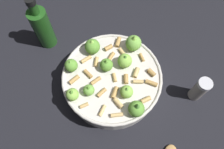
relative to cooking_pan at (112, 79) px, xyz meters
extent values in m
plane|color=black|center=(0.00, 0.00, -0.04)|extent=(2.40, 2.40, 0.00)
cylinder|color=beige|center=(0.00, 0.00, -0.01)|extent=(0.27, 0.27, 0.07)
torus|color=beige|center=(0.00, 0.00, 0.02)|extent=(0.28, 0.28, 0.01)
sphere|color=#8CC64C|center=(0.05, 0.00, 0.04)|extent=(0.04, 0.04, 0.04)
cone|color=#4C8933|center=(0.05, 0.00, 0.06)|extent=(0.02, 0.02, 0.01)
sphere|color=#609E38|center=(0.02, 0.10, 0.05)|extent=(0.04, 0.04, 0.04)
cone|color=#8CC64C|center=(0.02, 0.10, 0.07)|extent=(0.02, 0.02, 0.02)
sphere|color=#609E38|center=(-0.03, -0.11, 0.04)|extent=(0.04, 0.04, 0.04)
cone|color=#4C8933|center=(-0.03, -0.11, 0.07)|extent=(0.02, 0.02, 0.02)
sphere|color=#609E38|center=(-0.06, 0.10, 0.04)|extent=(0.04, 0.04, 0.04)
cone|color=#75B247|center=(-0.06, 0.10, 0.06)|extent=(0.01, 0.01, 0.01)
sphere|color=#609E38|center=(0.01, 0.03, 0.04)|extent=(0.04, 0.04, 0.04)
cone|color=#609E38|center=(0.01, 0.03, 0.06)|extent=(0.02, 0.02, 0.02)
sphere|color=#75B247|center=(-0.08, 0.01, 0.04)|extent=(0.03, 0.03, 0.03)
cone|color=#609E38|center=(-0.08, 0.01, 0.06)|extent=(0.01, 0.01, 0.01)
sphere|color=#8CC64C|center=(-0.01, -0.06, 0.04)|extent=(0.03, 0.03, 0.03)
cone|color=#75B247|center=(-0.01, -0.06, 0.06)|extent=(0.02, 0.02, 0.01)
sphere|color=#8CC64C|center=(-0.11, 0.03, 0.04)|extent=(0.03, 0.03, 0.03)
cone|color=#609E38|center=(-0.11, 0.03, 0.06)|extent=(0.02, 0.02, 0.01)
sphere|color=#75B247|center=(0.11, 0.02, 0.05)|extent=(0.05, 0.05, 0.05)
cone|color=#8CC64C|center=(0.11, 0.02, 0.07)|extent=(0.02, 0.02, 0.02)
cylinder|color=tan|center=(-0.01, 0.09, 0.03)|extent=(0.03, 0.02, 0.01)
cylinder|color=tan|center=(-0.01, -0.01, 0.03)|extent=(0.02, 0.03, 0.01)
cylinder|color=tan|center=(0.06, 0.07, 0.03)|extent=(0.03, 0.02, 0.01)
cylinder|color=tan|center=(0.06, -0.09, 0.03)|extent=(0.02, 0.03, 0.01)
cylinder|color=tan|center=(-0.04, 0.02, 0.03)|extent=(0.03, 0.01, 0.01)
cylinder|color=tan|center=(-0.09, -0.05, 0.03)|extent=(0.03, 0.02, 0.01)
cylinder|color=tan|center=(-0.06, -0.02, 0.03)|extent=(0.03, 0.01, 0.01)
cylinder|color=tan|center=(0.08, -0.07, 0.03)|extent=(0.01, 0.02, 0.01)
cylinder|color=tan|center=(-0.03, -0.04, 0.03)|extent=(0.03, 0.02, 0.01)
cylinder|color=tan|center=(-0.08, 0.06, 0.03)|extent=(0.03, 0.01, 0.01)
cylinder|color=tan|center=(0.10, -0.02, 0.03)|extent=(0.02, 0.03, 0.01)
cylinder|color=tan|center=(-0.05, -0.07, 0.03)|extent=(0.02, 0.03, 0.01)
cylinder|color=tan|center=(-0.04, 0.05, 0.03)|extent=(0.01, 0.03, 0.01)
cylinder|color=tan|center=(0.05, -0.04, 0.03)|extent=(0.03, 0.02, 0.01)
cylinder|color=tan|center=(0.07, 0.03, 0.03)|extent=(0.02, 0.03, 0.01)
cylinder|color=tan|center=(-0.07, -0.09, 0.03)|extent=(0.03, 0.03, 0.01)
cylinder|color=tan|center=(-0.01, 0.06, 0.03)|extent=(0.03, 0.03, 0.01)
cylinder|color=tan|center=(0.01, -0.11, 0.03)|extent=(0.03, 0.02, 0.01)
cylinder|color=tan|center=(0.04, 0.04, 0.03)|extent=(0.03, 0.02, 0.01)
cylinder|color=tan|center=(0.02, -0.04, 0.03)|extent=(0.03, 0.03, 0.01)
cylinder|color=tan|center=(-0.11, -0.01, 0.03)|extent=(0.02, 0.02, 0.01)
cylinder|color=tan|center=(0.09, 0.06, 0.03)|extent=(0.03, 0.03, 0.01)
cylinder|color=tan|center=(0.03, -0.07, 0.03)|extent=(0.03, 0.03, 0.01)
cylinder|color=gray|center=(0.14, -0.20, 0.00)|extent=(0.04, 0.04, 0.08)
cylinder|color=silver|center=(0.14, -0.20, 0.04)|extent=(0.04, 0.04, 0.01)
cylinder|color=#1E4C19|center=(-0.03, 0.26, 0.03)|extent=(0.06, 0.06, 0.14)
cylinder|color=#1E4C19|center=(-0.03, 0.26, 0.12)|extent=(0.03, 0.03, 0.04)
cylinder|color=black|center=(-0.03, 0.26, 0.14)|extent=(0.03, 0.03, 0.02)
camera|label=1|loc=(-0.18, -0.17, 0.56)|focal=34.14mm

